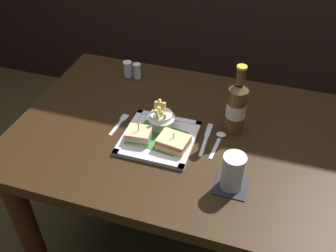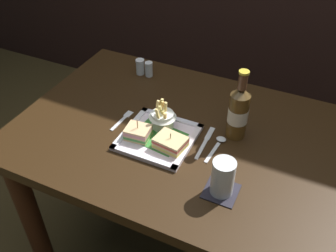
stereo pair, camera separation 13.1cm
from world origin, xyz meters
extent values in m
plane|color=#46371C|center=(0.00, 0.00, 0.00)|extent=(6.00, 6.00, 0.00)
cube|color=black|center=(0.00, 0.00, 0.74)|extent=(1.17, 0.82, 0.04)
cylinder|color=#391A0E|center=(-0.50, -0.33, 0.36)|extent=(0.08, 0.08, 0.72)
cylinder|color=black|center=(-0.50, 0.33, 0.36)|extent=(0.08, 0.08, 0.72)
cylinder|color=#3C250C|center=(0.50, 0.33, 0.36)|extent=(0.08, 0.08, 0.72)
cube|color=white|center=(-0.04, -0.07, 0.77)|extent=(0.25, 0.25, 0.01)
cube|color=#31752E|center=(-0.04, -0.07, 0.77)|extent=(0.19, 0.16, 0.00)
cube|color=white|center=(-0.04, -0.18, 0.78)|extent=(0.25, 0.02, 0.01)
cube|color=silver|center=(-0.04, 0.04, 0.78)|extent=(0.25, 0.02, 0.01)
cube|color=white|center=(-0.16, -0.07, 0.78)|extent=(0.02, 0.25, 0.01)
cube|color=white|center=(0.07, -0.07, 0.78)|extent=(0.02, 0.25, 0.01)
cube|color=#D7B67D|center=(-0.11, -0.10, 0.78)|extent=(0.09, 0.08, 0.01)
cube|color=#469140|center=(-0.11, -0.10, 0.78)|extent=(0.09, 0.08, 0.01)
cube|color=#DAB081|center=(-0.11, -0.10, 0.79)|extent=(0.09, 0.08, 0.01)
cube|color=pink|center=(-0.11, -0.10, 0.80)|extent=(0.09, 0.08, 0.01)
cube|color=#DFB480|center=(-0.11, -0.10, 0.81)|extent=(0.09, 0.08, 0.01)
cylinder|color=tan|center=(-0.11, -0.10, 0.81)|extent=(0.00, 0.00, 0.08)
cube|color=#DFB98B|center=(0.02, -0.10, 0.78)|extent=(0.11, 0.09, 0.01)
cube|color=#E2C44F|center=(0.02, -0.10, 0.78)|extent=(0.11, 0.09, 0.01)
cube|color=#E1BB7F|center=(0.02, -0.10, 0.79)|extent=(0.11, 0.09, 0.01)
cube|color=#C44A38|center=(0.02, -0.10, 0.80)|extent=(0.11, 0.09, 0.01)
cube|color=#D9B87D|center=(0.02, -0.10, 0.81)|extent=(0.11, 0.09, 0.01)
cylinder|color=tan|center=(0.02, -0.10, 0.80)|extent=(0.00, 0.00, 0.06)
cylinder|color=white|center=(-0.05, -0.01, 0.80)|extent=(0.08, 0.08, 0.06)
cone|color=white|center=(-0.05, -0.01, 0.83)|extent=(0.10, 0.10, 0.03)
cube|color=#ECD076|center=(-0.06, -0.04, 0.84)|extent=(0.02, 0.01, 0.06)
cube|color=#F8DA78|center=(-0.07, 0.01, 0.84)|extent=(0.01, 0.01, 0.07)
cube|color=#E6D475|center=(-0.05, -0.02, 0.84)|extent=(0.03, 0.02, 0.06)
cube|color=#EAB556|center=(-0.06, -0.01, 0.84)|extent=(0.01, 0.02, 0.07)
cube|color=#F3C16E|center=(-0.03, -0.03, 0.83)|extent=(0.01, 0.01, 0.05)
cube|color=#F9D47B|center=(-0.08, 0.00, 0.84)|extent=(0.01, 0.02, 0.06)
cube|color=#ECC773|center=(-0.05, 0.00, 0.84)|extent=(0.01, 0.01, 0.07)
cube|color=#E9D274|center=(-0.05, -0.02, 0.83)|extent=(0.01, 0.02, 0.05)
cylinder|color=#593915|center=(0.19, 0.07, 0.85)|extent=(0.07, 0.07, 0.17)
cone|color=#523C1E|center=(0.19, 0.07, 0.95)|extent=(0.07, 0.07, 0.02)
cylinder|color=brown|center=(0.19, 0.07, 0.99)|extent=(0.03, 0.03, 0.06)
cylinder|color=gold|center=(0.19, 0.07, 1.02)|extent=(0.03, 0.03, 0.01)
cylinder|color=beige|center=(0.19, 0.07, 0.85)|extent=(0.07, 0.07, 0.05)
cube|color=black|center=(0.23, -0.20, 0.76)|extent=(0.10, 0.10, 0.00)
cylinder|color=silver|center=(0.23, -0.20, 0.83)|extent=(0.07, 0.07, 0.12)
cylinder|color=silver|center=(0.23, -0.20, 0.81)|extent=(0.06, 0.06, 0.09)
cube|color=silver|center=(-0.21, -0.06, 0.76)|extent=(0.02, 0.09, 0.00)
cube|color=silver|center=(-0.21, 0.01, 0.76)|extent=(0.03, 0.04, 0.00)
cube|color=silver|center=(0.11, -0.06, 0.76)|extent=(0.01, 0.11, 0.00)
cube|color=silver|center=(0.11, 0.03, 0.76)|extent=(0.02, 0.07, 0.00)
cube|color=silver|center=(0.15, -0.06, 0.76)|extent=(0.02, 0.11, 0.00)
ellipsoid|color=silver|center=(0.16, 0.02, 0.77)|extent=(0.03, 0.03, 0.01)
cylinder|color=silver|center=(-0.31, 0.29, 0.79)|extent=(0.04, 0.04, 0.06)
cylinder|color=white|center=(-0.31, 0.29, 0.78)|extent=(0.03, 0.03, 0.03)
cylinder|color=silver|center=(-0.31, 0.29, 0.83)|extent=(0.04, 0.04, 0.01)
cylinder|color=silver|center=(-0.26, 0.29, 0.79)|extent=(0.03, 0.03, 0.06)
cylinder|color=#312919|center=(-0.26, 0.29, 0.78)|extent=(0.03, 0.03, 0.03)
cylinder|color=silver|center=(-0.26, 0.29, 0.82)|extent=(0.03, 0.03, 0.01)
camera|label=1|loc=(0.29, -1.00, 1.64)|focal=40.22mm
camera|label=2|loc=(0.41, -0.95, 1.64)|focal=40.22mm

